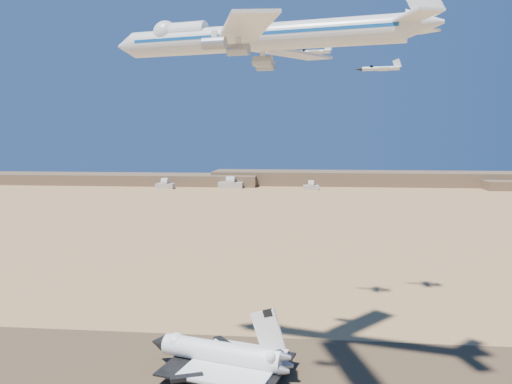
# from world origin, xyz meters

# --- Properties ---
(ground) EXTENTS (1200.00, 1200.00, 0.00)m
(ground) POSITION_xyz_m (0.00, 0.00, 0.00)
(ground) COLOR #A57F49
(ground) RESTS_ON ground
(runway) EXTENTS (600.00, 50.00, 0.06)m
(runway) POSITION_xyz_m (0.00, 0.00, 0.03)
(runway) COLOR brown
(runway) RESTS_ON ground
(ridgeline) EXTENTS (960.00, 90.00, 18.00)m
(ridgeline) POSITION_xyz_m (65.32, 527.31, 7.63)
(ridgeline) COLOR brown
(ridgeline) RESTS_ON ground
(hangars) EXTENTS (200.50, 29.50, 30.00)m
(hangars) POSITION_xyz_m (-64.00, 478.43, 4.83)
(hangars) COLOR #B0A99B
(hangars) RESTS_ON ground
(shuttle) EXTENTS (42.23, 32.57, 20.68)m
(shuttle) POSITION_xyz_m (10.14, -1.52, 5.56)
(shuttle) COLOR white
(shuttle) RESTS_ON runway
(carrier_747) EXTENTS (81.24, 61.32, 20.20)m
(carrier_747) POSITION_xyz_m (19.15, -8.03, 89.01)
(carrier_747) COLOR silver
(crew_a) EXTENTS (0.59, 0.70, 1.63)m
(crew_a) POSITION_xyz_m (16.15, -7.81, 0.87)
(crew_a) COLOR #CF670C
(crew_a) RESTS_ON runway
(crew_b) EXTENTS (0.98, 0.99, 1.82)m
(crew_b) POSITION_xyz_m (16.44, -7.86, 0.97)
(crew_b) COLOR #CF670C
(crew_b) RESTS_ON runway
(crew_c) EXTENTS (0.96, 1.07, 1.64)m
(crew_c) POSITION_xyz_m (21.54, -7.55, 0.88)
(crew_c) COLOR #CF670C
(crew_c) RESTS_ON runway
(chase_jet_d) EXTENTS (14.88, 8.34, 3.73)m
(chase_jet_d) POSITION_xyz_m (34.53, 44.17, 93.92)
(chase_jet_d) COLOR silver
(chase_jet_e) EXTENTS (16.47, 9.03, 4.11)m
(chase_jet_e) POSITION_xyz_m (59.07, 55.63, 89.59)
(chase_jet_e) COLOR silver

